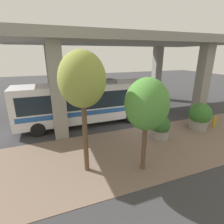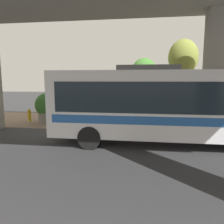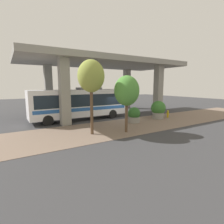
{
  "view_description": "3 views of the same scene",
  "coord_description": "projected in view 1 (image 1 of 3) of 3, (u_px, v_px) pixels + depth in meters",
  "views": [
    {
      "loc": [
        -11.2,
        6.86,
        5.55
      ],
      "look_at": [
        0.29,
        2.49,
        1.44
      ],
      "focal_mm": 28.0,
      "sensor_mm": 36.0,
      "label": 1
    },
    {
      "loc": [
        12.25,
        2.72,
        2.94
      ],
      "look_at": [
        -0.76,
        0.85,
        1.01
      ],
      "focal_mm": 35.0,
      "sensor_mm": 36.0,
      "label": 2
    },
    {
      "loc": [
        -16.05,
        11.03,
        3.84
      ],
      "look_at": [
        0.07,
        1.18,
        0.92
      ],
      "focal_mm": 28.0,
      "sensor_mm": 36.0,
      "label": 3
    }
  ],
  "objects": [
    {
      "name": "street_tree_near",
      "position": [
        147.0,
        105.0,
        7.82
      ],
      "size": [
        2.01,
        2.01,
        4.6
      ],
      "color": "brown",
      "rests_on": "ground"
    },
    {
      "name": "sidewalk_strip",
      "position": [
        166.0,
        143.0,
        11.34
      ],
      "size": [
        6.0,
        40.0,
        0.02
      ],
      "color": "#7A6656",
      "rests_on": "ground"
    },
    {
      "name": "fire_hydrant",
      "position": [
        214.0,
        121.0,
        13.8
      ],
      "size": [
        0.45,
        0.21,
        0.91
      ],
      "color": "gold",
      "rests_on": "ground"
    },
    {
      "name": "street_tree_far",
      "position": [
        82.0,
        81.0,
        7.38
      ],
      "size": [
        2.03,
        2.03,
        5.74
      ],
      "color": "brown",
      "rests_on": "ground"
    },
    {
      "name": "ground_plane",
      "position": [
        142.0,
        127.0,
        14.0
      ],
      "size": [
        80.0,
        80.0,
        0.0
      ],
      "primitive_type": "plane",
      "color": "#38383A",
      "rests_on": "ground"
    },
    {
      "name": "bus",
      "position": [
        86.0,
        101.0,
        14.06
      ],
      "size": [
        2.61,
        10.74,
        3.58
      ],
      "color": "silver",
      "rests_on": "ground"
    },
    {
      "name": "planter_front",
      "position": [
        200.0,
        116.0,
        13.27
      ],
      "size": [
        1.65,
        1.65,
        2.07
      ],
      "color": "gray",
      "rests_on": "ground"
    },
    {
      "name": "planter_middle",
      "position": [
        160.0,
        127.0,
        11.93
      ],
      "size": [
        1.28,
        1.28,
        1.6
      ],
      "color": "gray",
      "rests_on": "ground"
    },
    {
      "name": "overpass",
      "position": [
        123.0,
        47.0,
        15.6
      ],
      "size": [
        9.4,
        20.41,
        6.97
      ],
      "color": "gray",
      "rests_on": "ground"
    }
  ]
}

